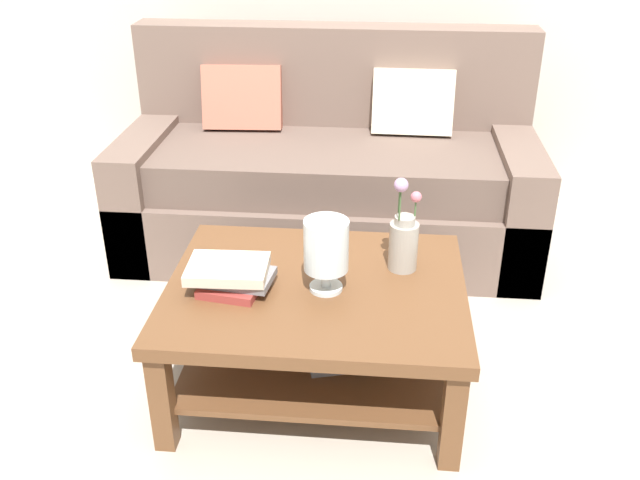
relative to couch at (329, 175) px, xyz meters
name	(u,v)px	position (x,y,z in m)	size (l,w,h in m)	color
ground_plane	(338,337)	(0.11, -0.90, -0.36)	(10.00, 10.00, 0.00)	#ADA393
couch	(329,175)	(0.00, 0.00, 0.00)	(2.03, 0.90, 1.06)	brown
coffee_table	(318,313)	(0.06, -1.19, -0.05)	(1.06, 0.86, 0.44)	brown
book_stack_main	(231,275)	(-0.24, -1.24, 0.12)	(0.31, 0.24, 0.10)	#993833
glass_hurricane_vase	(326,248)	(0.09, -1.22, 0.24)	(0.16, 0.16, 0.27)	silver
flower_pitcher	(403,238)	(0.35, -1.05, 0.20)	(0.11, 0.11, 0.37)	#9E998E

